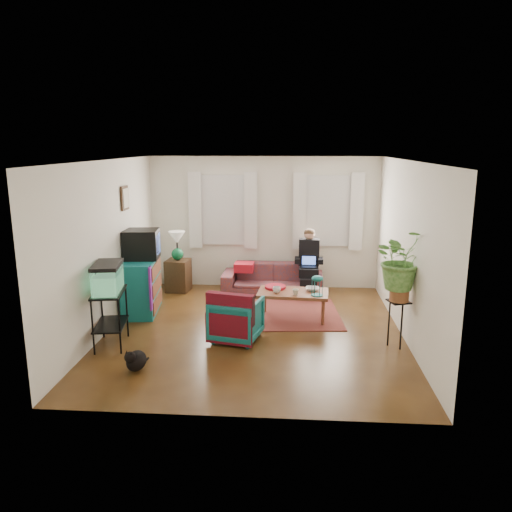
# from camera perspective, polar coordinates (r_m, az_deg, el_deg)

# --- Properties ---
(floor) EXTENTS (4.50, 5.00, 0.01)m
(floor) POSITION_cam_1_polar(r_m,az_deg,el_deg) (7.82, -0.22, -8.54)
(floor) COLOR #4F2B14
(floor) RESTS_ON ground
(ceiling) EXTENTS (4.50, 5.00, 0.01)m
(ceiling) POSITION_cam_1_polar(r_m,az_deg,el_deg) (7.29, -0.23, 10.87)
(ceiling) COLOR white
(ceiling) RESTS_ON wall_back
(wall_back) EXTENTS (4.50, 0.01, 2.60)m
(wall_back) POSITION_cam_1_polar(r_m,az_deg,el_deg) (9.90, 0.89, 3.81)
(wall_back) COLOR silver
(wall_back) RESTS_ON floor
(wall_front) EXTENTS (4.50, 0.01, 2.60)m
(wall_front) POSITION_cam_1_polar(r_m,az_deg,el_deg) (5.04, -2.41, -5.06)
(wall_front) COLOR silver
(wall_front) RESTS_ON floor
(wall_left) EXTENTS (0.01, 5.00, 2.60)m
(wall_left) POSITION_cam_1_polar(r_m,az_deg,el_deg) (7.94, -16.64, 1.03)
(wall_left) COLOR silver
(wall_left) RESTS_ON floor
(wall_right) EXTENTS (0.01, 5.00, 2.60)m
(wall_right) POSITION_cam_1_polar(r_m,az_deg,el_deg) (7.62, 16.91, 0.53)
(wall_right) COLOR silver
(wall_right) RESTS_ON floor
(window_left) EXTENTS (1.08, 0.04, 1.38)m
(window_left) POSITION_cam_1_polar(r_m,az_deg,el_deg) (9.92, -3.75, 5.26)
(window_left) COLOR white
(window_left) RESTS_ON wall_back
(window_right) EXTENTS (1.08, 0.04, 1.38)m
(window_right) POSITION_cam_1_polar(r_m,az_deg,el_deg) (9.85, 8.19, 5.11)
(window_right) COLOR white
(window_right) RESTS_ON wall_back
(curtains_left) EXTENTS (1.36, 0.06, 1.50)m
(curtains_left) POSITION_cam_1_polar(r_m,az_deg,el_deg) (9.85, -3.81, 5.20)
(curtains_left) COLOR white
(curtains_left) RESTS_ON wall_back
(curtains_right) EXTENTS (1.36, 0.06, 1.50)m
(curtains_right) POSITION_cam_1_polar(r_m,az_deg,el_deg) (9.78, 8.22, 5.05)
(curtains_right) COLOR white
(curtains_right) RESTS_ON wall_back
(picture_frame) EXTENTS (0.04, 0.32, 0.40)m
(picture_frame) POSITION_cam_1_polar(r_m,az_deg,el_deg) (8.62, -14.71, 6.42)
(picture_frame) COLOR #3D2616
(picture_frame) RESTS_ON wall_left
(area_rug) EXTENTS (2.13, 1.77, 0.01)m
(area_rug) POSITION_cam_1_polar(r_m,az_deg,el_deg) (8.53, 2.73, -6.65)
(area_rug) COLOR brown
(area_rug) RESTS_ON floor
(sofa) EXTENTS (1.94, 0.80, 0.75)m
(sofa) POSITION_cam_1_polar(r_m,az_deg,el_deg) (9.64, 1.90, -2.06)
(sofa) COLOR brown
(sofa) RESTS_ON floor
(seated_person) EXTENTS (0.49, 0.60, 1.14)m
(seated_person) POSITION_cam_1_polar(r_m,az_deg,el_deg) (9.58, 6.05, -1.01)
(seated_person) COLOR black
(seated_person) RESTS_ON sofa
(side_table) EXTENTS (0.47, 0.47, 0.62)m
(side_table) POSITION_cam_1_polar(r_m,az_deg,el_deg) (9.89, -8.88, -2.20)
(side_table) COLOR #3F2517
(side_table) RESTS_ON floor
(table_lamp) EXTENTS (0.35, 0.35, 0.57)m
(table_lamp) POSITION_cam_1_polar(r_m,az_deg,el_deg) (9.76, -9.00, 1.09)
(table_lamp) COLOR white
(table_lamp) RESTS_ON side_table
(dresser) EXTENTS (0.63, 1.08, 0.93)m
(dresser) POSITION_cam_1_polar(r_m,az_deg,el_deg) (8.73, -12.99, -3.37)
(dresser) COLOR #136172
(dresser) RESTS_ON floor
(crt_tv) EXTENTS (0.62, 0.57, 0.49)m
(crt_tv) POSITION_cam_1_polar(r_m,az_deg,el_deg) (8.66, -12.97, 1.33)
(crt_tv) COLOR black
(crt_tv) RESTS_ON dresser
(aquarium_stand) EXTENTS (0.52, 0.77, 0.80)m
(aquarium_stand) POSITION_cam_1_polar(r_m,az_deg,el_deg) (7.45, -16.29, -6.89)
(aquarium_stand) COLOR black
(aquarium_stand) RESTS_ON floor
(aquarium) EXTENTS (0.46, 0.71, 0.42)m
(aquarium) POSITION_cam_1_polar(r_m,az_deg,el_deg) (7.27, -16.59, -2.33)
(aquarium) COLOR #7FD899
(aquarium) RESTS_ON aquarium_stand
(black_cat) EXTENTS (0.31, 0.42, 0.32)m
(black_cat) POSITION_cam_1_polar(r_m,az_deg,el_deg) (6.66, -13.53, -11.34)
(black_cat) COLOR black
(black_cat) RESTS_ON floor
(armchair) EXTENTS (0.80, 0.77, 0.69)m
(armchair) POSITION_cam_1_polar(r_m,az_deg,el_deg) (7.39, -2.26, -6.98)
(armchair) COLOR #136A73
(armchair) RESTS_ON floor
(serape_throw) EXTENTS (0.72, 0.32, 0.57)m
(serape_throw) POSITION_cam_1_polar(r_m,az_deg,el_deg) (7.10, -3.00, -6.57)
(serape_throw) COLOR #9E0A0A
(serape_throw) RESTS_ON armchair
(coffee_table) EXTENTS (1.18, 0.70, 0.47)m
(coffee_table) POSITION_cam_1_polar(r_m,az_deg,el_deg) (8.27, 4.23, -5.63)
(coffee_table) COLOR brown
(coffee_table) RESTS_ON floor
(cup_a) EXTENTS (0.14, 0.14, 0.10)m
(cup_a) POSITION_cam_1_polar(r_m,az_deg,el_deg) (8.11, 2.38, -3.87)
(cup_a) COLOR white
(cup_a) RESTS_ON coffee_table
(cup_b) EXTENTS (0.11, 0.11, 0.10)m
(cup_b) POSITION_cam_1_polar(r_m,az_deg,el_deg) (8.00, 4.53, -4.14)
(cup_b) COLOR beige
(cup_b) RESTS_ON coffee_table
(bowl) EXTENTS (0.24, 0.24, 0.06)m
(bowl) POSITION_cam_1_polar(r_m,az_deg,el_deg) (8.27, 6.46, -3.76)
(bowl) COLOR white
(bowl) RESTS_ON coffee_table
(snack_tray) EXTENTS (0.38, 0.38, 0.04)m
(snack_tray) POSITION_cam_1_polar(r_m,az_deg,el_deg) (8.37, 2.22, -3.55)
(snack_tray) COLOR #B21414
(snack_tray) RESTS_ON coffee_table
(birdcage) EXTENTS (0.20, 0.20, 0.33)m
(birdcage) POSITION_cam_1_polar(r_m,az_deg,el_deg) (7.99, 7.01, -3.36)
(birdcage) COLOR #115B6B
(birdcage) RESTS_ON coffee_table
(plant_stand) EXTENTS (0.36, 0.36, 0.68)m
(plant_stand) POSITION_cam_1_polar(r_m,az_deg,el_deg) (7.41, 15.84, -7.46)
(plant_stand) COLOR black
(plant_stand) RESTS_ON floor
(potted_plant) EXTENTS (0.95, 0.88, 0.86)m
(potted_plant) POSITION_cam_1_polar(r_m,az_deg,el_deg) (7.18, 16.23, -1.36)
(potted_plant) COLOR #599947
(potted_plant) RESTS_ON plant_stand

